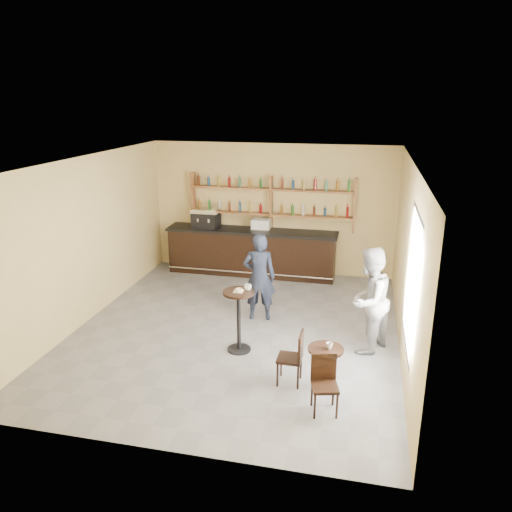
% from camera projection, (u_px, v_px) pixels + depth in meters
% --- Properties ---
extents(floor, '(7.00, 7.00, 0.00)m').
position_uv_depth(floor, '(237.00, 330.00, 9.55)').
color(floor, slate).
rests_on(floor, ground).
extents(ceiling, '(7.00, 7.00, 0.00)m').
position_uv_depth(ceiling, '(234.00, 161.00, 8.56)').
color(ceiling, white).
rests_on(ceiling, wall_back).
extents(wall_back, '(7.00, 0.00, 7.00)m').
position_uv_depth(wall_back, '(272.00, 209.00, 12.31)').
color(wall_back, '#DEC27E').
rests_on(wall_back, floor).
extents(wall_front, '(7.00, 0.00, 7.00)m').
position_uv_depth(wall_front, '(158.00, 337.00, 5.81)').
color(wall_front, '#DEC27E').
rests_on(wall_front, floor).
extents(wall_left, '(0.00, 7.00, 7.00)m').
position_uv_depth(wall_left, '(87.00, 240.00, 9.68)').
color(wall_left, '#DEC27E').
rests_on(wall_left, floor).
extents(wall_right, '(0.00, 7.00, 7.00)m').
position_uv_depth(wall_right, '(407.00, 262.00, 8.43)').
color(wall_right, '#DEC27E').
rests_on(wall_right, floor).
extents(window_pane, '(0.00, 2.00, 2.00)m').
position_uv_depth(window_pane, '(412.00, 281.00, 7.29)').
color(window_pane, white).
rests_on(window_pane, wall_right).
extents(window_frame, '(0.04, 1.70, 2.10)m').
position_uv_depth(window_frame, '(412.00, 281.00, 7.29)').
color(window_frame, black).
rests_on(window_frame, wall_right).
extents(shelf_unit, '(4.00, 0.26, 1.40)m').
position_uv_depth(shelf_unit, '(271.00, 202.00, 12.12)').
color(shelf_unit, brown).
rests_on(shelf_unit, wall_back).
extents(liquor_bottles, '(3.68, 0.10, 1.00)m').
position_uv_depth(liquor_bottles, '(271.00, 195.00, 12.07)').
color(liquor_bottles, '#8C5919').
rests_on(liquor_bottles, shelf_unit).
extents(bar_counter, '(4.21, 0.82, 1.14)m').
position_uv_depth(bar_counter, '(252.00, 252.00, 12.39)').
color(bar_counter, black).
rests_on(bar_counter, floor).
extents(espresso_machine, '(0.69, 0.49, 0.47)m').
position_uv_depth(espresso_machine, '(206.00, 218.00, 12.39)').
color(espresso_machine, black).
rests_on(espresso_machine, bar_counter).
extents(pastry_case, '(0.50, 0.41, 0.28)m').
position_uv_depth(pastry_case, '(261.00, 225.00, 12.12)').
color(pastry_case, silver).
rests_on(pastry_case, bar_counter).
extents(pedestal_table, '(0.59, 0.59, 1.11)m').
position_uv_depth(pedestal_table, '(239.00, 321.00, 8.62)').
color(pedestal_table, black).
rests_on(pedestal_table, floor).
extents(napkin, '(0.16, 0.16, 0.00)m').
position_uv_depth(napkin, '(239.00, 291.00, 8.45)').
color(napkin, white).
rests_on(napkin, pedestal_table).
extents(donut, '(0.18, 0.18, 0.05)m').
position_uv_depth(donut, '(239.00, 290.00, 8.43)').
color(donut, '#CF8F4B').
rests_on(donut, napkin).
extents(cup_pedestal, '(0.15, 0.15, 0.10)m').
position_uv_depth(cup_pedestal, '(248.00, 287.00, 8.50)').
color(cup_pedestal, white).
rests_on(cup_pedestal, pedestal_table).
extents(man_main, '(0.70, 0.52, 1.76)m').
position_uv_depth(man_main, '(259.00, 277.00, 9.79)').
color(man_main, black).
rests_on(man_main, floor).
extents(cafe_table, '(0.63, 0.63, 0.68)m').
position_uv_depth(cafe_table, '(325.00, 368.00, 7.54)').
color(cafe_table, black).
rests_on(cafe_table, floor).
extents(cup_cafe, '(0.12, 0.12, 0.09)m').
position_uv_depth(cup_cafe, '(329.00, 346.00, 7.41)').
color(cup_cafe, white).
rests_on(cup_cafe, cafe_table).
extents(chair_west, '(0.38, 0.38, 0.86)m').
position_uv_depth(chair_west, '(290.00, 358.00, 7.68)').
color(chair_west, black).
rests_on(chair_west, floor).
extents(chair_south, '(0.44, 0.44, 0.84)m').
position_uv_depth(chair_south, '(325.00, 386.00, 6.95)').
color(chair_south, black).
rests_on(chair_south, floor).
extents(patron_second, '(1.06, 1.14, 1.88)m').
position_uv_depth(patron_second, '(369.00, 300.00, 8.52)').
color(patron_second, gray).
rests_on(patron_second, floor).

